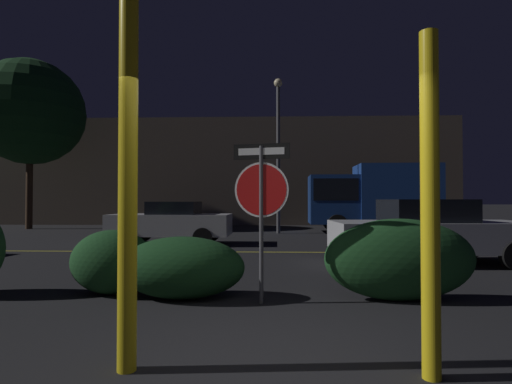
{
  "coord_description": "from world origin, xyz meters",
  "views": [
    {
      "loc": [
        0.05,
        -3.41,
        1.45
      ],
      "look_at": [
        -0.24,
        4.98,
        1.62
      ],
      "focal_mm": 28.0,
      "sensor_mm": 36.0,
      "label": 1
    }
  ],
  "objects_px": {
    "passing_car_2": "(430,231)",
    "tree_0": "(30,112)",
    "stop_sign": "(261,191)",
    "delivery_truck": "(371,196)",
    "yellow_pole_left": "(128,180)",
    "hedge_bush_1": "(112,262)",
    "street_lamp": "(278,141)",
    "yellow_pole_right": "(430,204)",
    "hedge_bush_2": "(182,268)",
    "passing_car_1": "(172,222)",
    "hedge_bush_3": "(399,260)"
  },
  "relations": [
    {
      "from": "passing_car_2",
      "to": "tree_0",
      "type": "relative_size",
      "value": 0.53
    },
    {
      "from": "stop_sign",
      "to": "delivery_truck",
      "type": "relative_size",
      "value": 0.4
    },
    {
      "from": "yellow_pole_left",
      "to": "hedge_bush_1",
      "type": "height_order",
      "value": "yellow_pole_left"
    },
    {
      "from": "street_lamp",
      "to": "yellow_pole_right",
      "type": "bearing_deg",
      "value": -86.23
    },
    {
      "from": "yellow_pole_right",
      "to": "hedge_bush_2",
      "type": "distance_m",
      "value": 3.77
    },
    {
      "from": "passing_car_2",
      "to": "street_lamp",
      "type": "height_order",
      "value": "street_lamp"
    },
    {
      "from": "yellow_pole_right",
      "to": "passing_car_2",
      "type": "height_order",
      "value": "yellow_pole_right"
    },
    {
      "from": "tree_0",
      "to": "passing_car_2",
      "type": "bearing_deg",
      "value": -33.45
    },
    {
      "from": "stop_sign",
      "to": "passing_car_1",
      "type": "relative_size",
      "value": 0.56
    },
    {
      "from": "hedge_bush_1",
      "to": "tree_0",
      "type": "height_order",
      "value": "tree_0"
    },
    {
      "from": "hedge_bush_1",
      "to": "hedge_bush_3",
      "type": "bearing_deg",
      "value": -3.61
    },
    {
      "from": "passing_car_1",
      "to": "delivery_truck",
      "type": "distance_m",
      "value": 9.29
    },
    {
      "from": "delivery_truck",
      "to": "street_lamp",
      "type": "relative_size",
      "value": 0.83
    },
    {
      "from": "hedge_bush_2",
      "to": "passing_car_1",
      "type": "distance_m",
      "value": 7.49
    },
    {
      "from": "yellow_pole_right",
      "to": "hedge_bush_3",
      "type": "bearing_deg",
      "value": 77.52
    },
    {
      "from": "passing_car_2",
      "to": "passing_car_1",
      "type": "bearing_deg",
      "value": -121.52
    },
    {
      "from": "hedge_bush_3",
      "to": "passing_car_2",
      "type": "height_order",
      "value": "passing_car_2"
    },
    {
      "from": "street_lamp",
      "to": "tree_0",
      "type": "relative_size",
      "value": 0.79
    },
    {
      "from": "yellow_pole_left",
      "to": "street_lamp",
      "type": "distance_m",
      "value": 14.39
    },
    {
      "from": "passing_car_1",
      "to": "tree_0",
      "type": "distance_m",
      "value": 12.25
    },
    {
      "from": "yellow_pole_right",
      "to": "delivery_truck",
      "type": "relative_size",
      "value": 0.5
    },
    {
      "from": "hedge_bush_3",
      "to": "delivery_truck",
      "type": "bearing_deg",
      "value": 77.66
    },
    {
      "from": "yellow_pole_left",
      "to": "passing_car_1",
      "type": "bearing_deg",
      "value": 101.75
    },
    {
      "from": "yellow_pole_right",
      "to": "street_lamp",
      "type": "xyz_separation_m",
      "value": [
        -0.93,
        14.16,
        2.64
      ]
    },
    {
      "from": "hedge_bush_3",
      "to": "stop_sign",
      "type": "bearing_deg",
      "value": -173.72
    },
    {
      "from": "hedge_bush_1",
      "to": "hedge_bush_3",
      "type": "relative_size",
      "value": 0.59
    },
    {
      "from": "yellow_pole_right",
      "to": "delivery_truck",
      "type": "distance_m",
      "value": 15.11
    },
    {
      "from": "yellow_pole_right",
      "to": "passing_car_1",
      "type": "height_order",
      "value": "yellow_pole_right"
    },
    {
      "from": "hedge_bush_1",
      "to": "street_lamp",
      "type": "bearing_deg",
      "value": 76.04
    },
    {
      "from": "hedge_bush_3",
      "to": "tree_0",
      "type": "bearing_deg",
      "value": 135.29
    },
    {
      "from": "passing_car_1",
      "to": "tree_0",
      "type": "bearing_deg",
      "value": 54.28
    },
    {
      "from": "passing_car_2",
      "to": "street_lamp",
      "type": "distance_m",
      "value": 9.44
    },
    {
      "from": "passing_car_1",
      "to": "hedge_bush_1",
      "type": "bearing_deg",
      "value": -172.49
    },
    {
      "from": "hedge_bush_3",
      "to": "delivery_truck",
      "type": "distance_m",
      "value": 12.56
    },
    {
      "from": "hedge_bush_3",
      "to": "passing_car_2",
      "type": "distance_m",
      "value": 3.87
    },
    {
      "from": "hedge_bush_2",
      "to": "passing_car_1",
      "type": "relative_size",
      "value": 0.47
    },
    {
      "from": "passing_car_2",
      "to": "street_lamp",
      "type": "bearing_deg",
      "value": -160.8
    },
    {
      "from": "yellow_pole_left",
      "to": "yellow_pole_right",
      "type": "xyz_separation_m",
      "value": [
        2.53,
        -0.07,
        -0.21
      ]
    },
    {
      "from": "yellow_pole_right",
      "to": "hedge_bush_2",
      "type": "bearing_deg",
      "value": 135.75
    },
    {
      "from": "yellow_pole_right",
      "to": "passing_car_2",
      "type": "xyz_separation_m",
      "value": [
        2.35,
        5.96,
        -0.69
      ]
    },
    {
      "from": "stop_sign",
      "to": "tree_0",
      "type": "bearing_deg",
      "value": 142.56
    },
    {
      "from": "yellow_pole_left",
      "to": "hedge_bush_2",
      "type": "distance_m",
      "value": 2.74
    },
    {
      "from": "hedge_bush_3",
      "to": "street_lamp",
      "type": "height_order",
      "value": "street_lamp"
    },
    {
      "from": "hedge_bush_3",
      "to": "passing_car_1",
      "type": "distance_m",
      "value": 8.86
    },
    {
      "from": "yellow_pole_right",
      "to": "street_lamp",
      "type": "bearing_deg",
      "value": 93.77
    },
    {
      "from": "hedge_bush_1",
      "to": "stop_sign",
      "type": "bearing_deg",
      "value": -11.95
    },
    {
      "from": "yellow_pole_left",
      "to": "hedge_bush_2",
      "type": "bearing_deg",
      "value": 91.81
    },
    {
      "from": "delivery_truck",
      "to": "street_lamp",
      "type": "bearing_deg",
      "value": 100.04
    },
    {
      "from": "stop_sign",
      "to": "passing_car_1",
      "type": "height_order",
      "value": "stop_sign"
    },
    {
      "from": "hedge_bush_3",
      "to": "street_lamp",
      "type": "distance_m",
      "value": 12.23
    }
  ]
}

